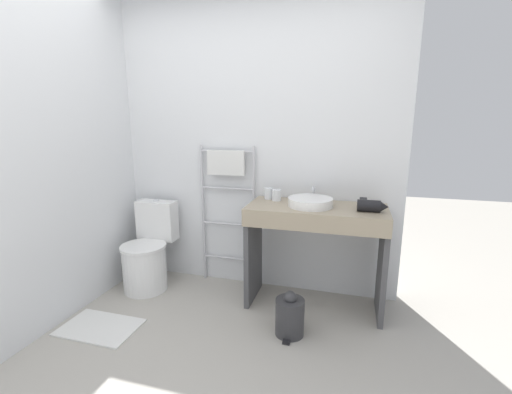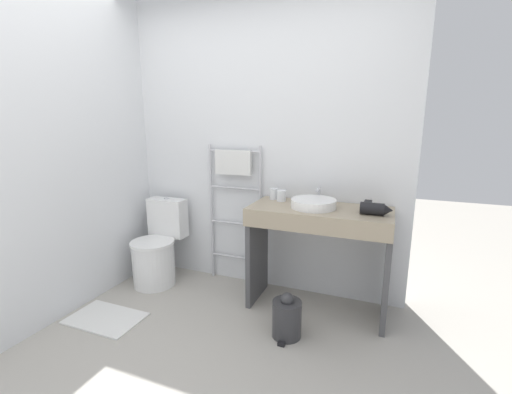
% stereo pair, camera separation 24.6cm
% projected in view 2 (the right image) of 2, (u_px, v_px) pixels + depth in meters
% --- Properties ---
extents(wall_back, '(2.60, 0.12, 2.57)m').
position_uv_depth(wall_back, '(259.00, 145.00, 3.03)').
color(wall_back, silver).
rests_on(wall_back, ground_plane).
extents(wall_side, '(0.12, 2.26, 2.57)m').
position_uv_depth(wall_side, '(77.00, 148.00, 2.73)').
color(wall_side, silver).
rests_on(wall_side, ground_plane).
extents(toilet, '(0.40, 0.52, 0.78)m').
position_uv_depth(toilet, '(157.00, 251.00, 3.20)').
color(toilet, white).
rests_on(toilet, ground_plane).
extents(towel_radiator, '(0.52, 0.06, 1.29)m').
position_uv_depth(towel_radiator, '(234.00, 186.00, 3.08)').
color(towel_radiator, silver).
rests_on(towel_radiator, ground_plane).
extents(vanity_counter, '(1.07, 0.50, 0.85)m').
position_uv_depth(vanity_counter, '(318.00, 241.00, 2.66)').
color(vanity_counter, gray).
rests_on(vanity_counter, ground_plane).
extents(sink_basin, '(0.35, 0.35, 0.07)m').
position_uv_depth(sink_basin, '(313.00, 203.00, 2.61)').
color(sink_basin, white).
rests_on(sink_basin, vanity_counter).
extents(faucet, '(0.02, 0.10, 0.12)m').
position_uv_depth(faucet, '(319.00, 193.00, 2.77)').
color(faucet, silver).
rests_on(faucet, vanity_counter).
extents(cup_near_wall, '(0.07, 0.07, 0.09)m').
position_uv_depth(cup_near_wall, '(274.00, 194.00, 2.89)').
color(cup_near_wall, white).
rests_on(cup_near_wall, vanity_counter).
extents(cup_near_edge, '(0.08, 0.08, 0.09)m').
position_uv_depth(cup_near_edge, '(281.00, 196.00, 2.83)').
color(cup_near_edge, white).
rests_on(cup_near_edge, vanity_counter).
extents(hair_dryer, '(0.22, 0.20, 0.09)m').
position_uv_depth(hair_dryer, '(374.00, 208.00, 2.42)').
color(hair_dryer, black).
rests_on(hair_dryer, vanity_counter).
extents(trash_bin, '(0.21, 0.24, 0.33)m').
position_uv_depth(trash_bin, '(287.00, 318.00, 2.41)').
color(trash_bin, '#333335').
rests_on(trash_bin, ground_plane).
extents(bath_mat, '(0.56, 0.36, 0.01)m').
position_uv_depth(bath_mat, '(106.00, 318.00, 2.64)').
color(bath_mat, silver).
rests_on(bath_mat, ground_plane).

